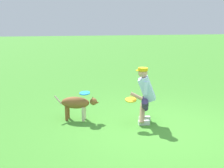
# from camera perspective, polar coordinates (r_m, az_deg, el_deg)

# --- Properties ---
(ground_plane) EXTENTS (60.00, 60.00, 0.00)m
(ground_plane) POSITION_cam_1_polar(r_m,az_deg,el_deg) (6.56, 9.53, -8.85)
(ground_plane) COLOR #418A2E
(person) EXTENTS (0.67, 0.66, 1.29)m
(person) POSITION_cam_1_polar(r_m,az_deg,el_deg) (6.74, 6.42, -1.87)
(person) COLOR silver
(person) RESTS_ON ground_plane
(dog) EXTENTS (1.07, 0.44, 0.58)m
(dog) POSITION_cam_1_polar(r_m,az_deg,el_deg) (7.03, -6.73, -3.77)
(dog) COLOR brown
(dog) RESTS_ON ground_plane
(frisbee_flying) EXTENTS (0.34, 0.34, 0.05)m
(frisbee_flying) POSITION_cam_1_polar(r_m,az_deg,el_deg) (6.90, -5.30, -1.76)
(frisbee_flying) COLOR #1E8EDD
(frisbee_held) EXTENTS (0.29, 0.29, 0.08)m
(frisbee_held) POSITION_cam_1_polar(r_m,az_deg,el_deg) (6.55, 3.66, -3.05)
(frisbee_held) COLOR yellow
(frisbee_held) RESTS_ON person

